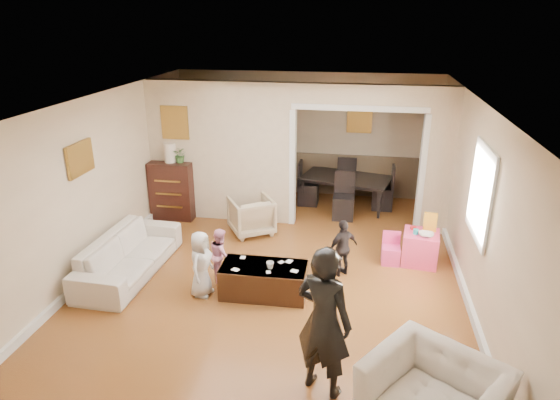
% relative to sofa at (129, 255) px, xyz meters
% --- Properties ---
extents(floor, '(7.00, 7.00, 0.00)m').
position_rel_sofa_xyz_m(floor, '(2.18, 0.54, -0.31)').
color(floor, '#925825').
rests_on(floor, ground).
extents(partition_left, '(2.75, 0.18, 2.60)m').
position_rel_sofa_xyz_m(partition_left, '(0.81, 2.34, 0.99)').
color(partition_left, beige).
rests_on(partition_left, ground).
extents(partition_right, '(0.55, 0.18, 2.60)m').
position_rel_sofa_xyz_m(partition_right, '(4.66, 2.34, 0.99)').
color(partition_right, beige).
rests_on(partition_right, ground).
extents(partition_header, '(2.22, 0.18, 0.35)m').
position_rel_sofa_xyz_m(partition_header, '(3.28, 2.34, 2.12)').
color(partition_header, beige).
rests_on(partition_header, partition_right).
extents(window_pane, '(0.03, 0.95, 1.10)m').
position_rel_sofa_xyz_m(window_pane, '(4.91, 0.14, 1.24)').
color(window_pane, white).
rests_on(window_pane, ground).
extents(framed_art_partition, '(0.45, 0.03, 0.55)m').
position_rel_sofa_xyz_m(framed_art_partition, '(-0.02, 2.24, 1.54)').
color(framed_art_partition, brown).
rests_on(framed_art_partition, partition_left).
extents(framed_art_sofa_wall, '(0.03, 0.55, 0.40)m').
position_rel_sofa_xyz_m(framed_art_sofa_wall, '(-0.53, -0.06, 1.49)').
color(framed_art_sofa_wall, brown).
extents(framed_art_alcove, '(0.45, 0.03, 0.55)m').
position_rel_sofa_xyz_m(framed_art_alcove, '(3.28, 3.98, 1.39)').
color(framed_art_alcove, brown).
extents(sofa, '(0.88, 2.12, 0.61)m').
position_rel_sofa_xyz_m(sofa, '(0.00, 0.00, 0.00)').
color(sofa, beige).
rests_on(sofa, ground).
extents(armchair_back, '(0.98, 0.99, 0.66)m').
position_rel_sofa_xyz_m(armchair_back, '(1.49, 1.74, 0.03)').
color(armchair_back, tan).
rests_on(armchair_back, ground).
extents(dresser, '(0.81, 0.45, 1.11)m').
position_rel_sofa_xyz_m(dresser, '(-0.14, 2.20, 0.25)').
color(dresser, black).
rests_on(dresser, ground).
extents(table_lamp, '(0.22, 0.22, 0.36)m').
position_rel_sofa_xyz_m(table_lamp, '(-0.14, 2.20, 0.99)').
color(table_lamp, beige).
rests_on(table_lamp, dresser).
extents(potted_plant, '(0.27, 0.23, 0.30)m').
position_rel_sofa_xyz_m(potted_plant, '(0.06, 2.20, 0.96)').
color(potted_plant, '#3C672E').
rests_on(potted_plant, dresser).
extents(coffee_table, '(1.20, 0.62, 0.44)m').
position_rel_sofa_xyz_m(coffee_table, '(2.12, -0.25, -0.08)').
color(coffee_table, '#352010').
rests_on(coffee_table, ground).
extents(coffee_cup, '(0.11, 0.11, 0.10)m').
position_rel_sofa_xyz_m(coffee_cup, '(2.22, -0.30, 0.19)').
color(coffee_cup, silver).
rests_on(coffee_cup, coffee_table).
extents(play_table, '(0.59, 0.59, 0.51)m').
position_rel_sofa_xyz_m(play_table, '(4.36, 1.08, -0.05)').
color(play_table, '#FE427A').
rests_on(play_table, ground).
extents(cereal_box, '(0.21, 0.09, 0.30)m').
position_rel_sofa_xyz_m(cereal_box, '(4.48, 1.18, 0.36)').
color(cereal_box, yellow).
rests_on(cereal_box, play_table).
extents(cyan_cup, '(0.08, 0.08, 0.08)m').
position_rel_sofa_xyz_m(cyan_cup, '(4.26, 1.03, 0.25)').
color(cyan_cup, '#27C2C3').
rests_on(cyan_cup, play_table).
extents(toy_block, '(0.09, 0.08, 0.05)m').
position_rel_sofa_xyz_m(toy_block, '(4.24, 1.20, 0.23)').
color(toy_block, red).
rests_on(toy_block, play_table).
extents(play_bowl, '(0.25, 0.25, 0.06)m').
position_rel_sofa_xyz_m(play_bowl, '(4.41, 0.96, 0.24)').
color(play_bowl, silver).
rests_on(play_bowl, play_table).
extents(dining_table, '(1.93, 1.36, 0.61)m').
position_rel_sofa_xyz_m(dining_table, '(3.08, 3.33, 0.00)').
color(dining_table, black).
rests_on(dining_table, ground).
extents(adult_person, '(0.71, 0.61, 1.66)m').
position_rel_sofa_xyz_m(adult_person, '(3.09, -1.95, 0.52)').
color(adult_person, black).
rests_on(adult_person, ground).
extents(child_kneel_a, '(0.37, 0.50, 0.95)m').
position_rel_sofa_xyz_m(child_kneel_a, '(1.27, -0.40, 0.17)').
color(child_kneel_a, silver).
rests_on(child_kneel_a, ground).
extents(child_kneel_b, '(0.43, 0.48, 0.81)m').
position_rel_sofa_xyz_m(child_kneel_b, '(1.42, 0.05, 0.10)').
color(child_kneel_b, pink).
rests_on(child_kneel_b, ground).
extents(child_toddler, '(0.53, 0.51, 0.89)m').
position_rel_sofa_xyz_m(child_toddler, '(3.17, 0.50, 0.14)').
color(child_toddler, black).
rests_on(child_toddler, ground).
extents(craft_papers, '(0.92, 0.48, 0.00)m').
position_rel_sofa_xyz_m(craft_papers, '(2.19, -0.23, 0.14)').
color(craft_papers, white).
rests_on(craft_papers, coffee_table).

